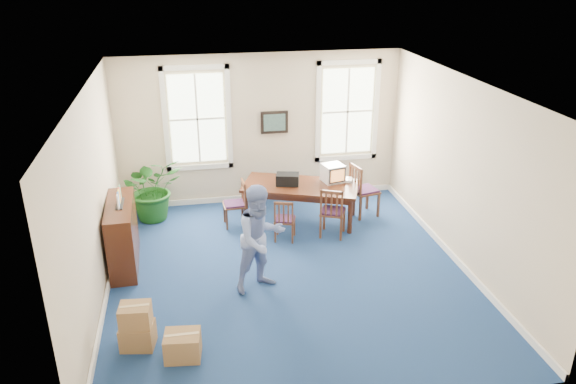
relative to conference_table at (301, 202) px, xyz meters
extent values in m
plane|color=navy|center=(-0.63, -2.03, -0.39)|extent=(6.50, 6.50, 0.00)
plane|color=white|center=(-0.63, -2.03, 2.81)|extent=(6.50, 6.50, 0.00)
plane|color=beige|center=(-0.63, 1.22, 1.21)|extent=(6.50, 0.00, 6.50)
plane|color=beige|center=(-0.63, -5.28, 1.21)|extent=(6.50, 0.00, 6.50)
plane|color=beige|center=(-3.63, -2.03, 1.21)|extent=(0.00, 6.50, 6.50)
plane|color=beige|center=(2.37, -2.03, 1.21)|extent=(0.00, 6.50, 6.50)
cube|color=white|center=(-0.63, 1.19, -0.33)|extent=(6.00, 0.04, 0.12)
cube|color=white|center=(-3.60, -2.03, -0.33)|extent=(0.04, 6.50, 0.12)
cube|color=white|center=(2.34, -2.03, -0.33)|extent=(0.04, 6.50, 0.12)
cube|color=white|center=(0.98, 0.00, 0.42)|extent=(0.23, 0.26, 0.06)
cube|color=black|center=(-0.26, 0.05, 0.50)|extent=(0.51, 0.39, 0.23)
imported|color=#768BC3|center=(-1.15, -2.36, 0.50)|extent=(1.06, 0.96, 1.78)
cube|color=#431E10|center=(-3.38, -1.18, 0.21)|extent=(0.49, 1.54, 1.20)
imported|color=#164C15|center=(-2.92, 0.63, 0.28)|extent=(1.44, 1.34, 1.33)
camera|label=1|loc=(-2.18, -10.14, 4.62)|focal=35.00mm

